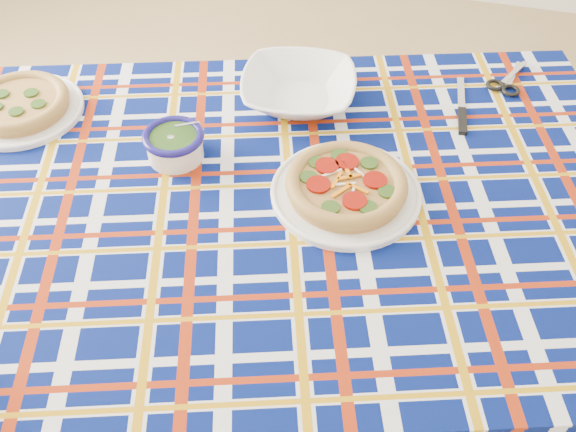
% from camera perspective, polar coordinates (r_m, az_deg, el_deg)
% --- Properties ---
extents(floor, '(4.00, 4.00, 0.00)m').
position_cam_1_polar(floor, '(2.19, -4.33, -3.81)').
color(floor, '#95784D').
rests_on(floor, ground).
extents(dining_table, '(1.83, 1.44, 0.75)m').
position_cam_1_polar(dining_table, '(1.36, -2.54, -0.79)').
color(dining_table, brown).
rests_on(dining_table, floor).
extents(tablecloth, '(1.87, 1.48, 0.11)m').
position_cam_1_polar(tablecloth, '(1.35, -2.58, -0.09)').
color(tablecloth, '#041154').
rests_on(tablecloth, dining_table).
extents(main_focaccia_plate, '(0.37, 0.37, 0.06)m').
position_cam_1_polar(main_focaccia_plate, '(1.30, 5.22, 2.79)').
color(main_focaccia_plate, '#A9783C').
rests_on(main_focaccia_plate, tablecloth).
extents(pesto_bowl, '(0.17, 0.17, 0.08)m').
position_cam_1_polar(pesto_bowl, '(1.40, -10.09, 6.45)').
color(pesto_bowl, '#1A370F').
rests_on(pesto_bowl, tablecloth).
extents(serving_bowl, '(0.31, 0.31, 0.07)m').
position_cam_1_polar(serving_bowl, '(1.54, 0.94, 11.19)').
color(serving_bowl, white).
rests_on(serving_bowl, tablecloth).
extents(second_focaccia_plate, '(0.39, 0.39, 0.05)m').
position_cam_1_polar(second_focaccia_plate, '(1.63, -22.78, 9.22)').
color(second_focaccia_plate, '#A9783C').
rests_on(second_focaccia_plate, tablecloth).
extents(table_knife, '(0.04, 0.24, 0.01)m').
position_cam_1_polar(table_knife, '(1.63, 15.14, 10.41)').
color(table_knife, silver).
rests_on(table_knife, tablecloth).
extents(kitchen_scissors, '(0.15, 0.21, 0.02)m').
position_cam_1_polar(kitchen_scissors, '(1.73, 19.44, 11.87)').
color(kitchen_scissors, silver).
rests_on(kitchen_scissors, tablecloth).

